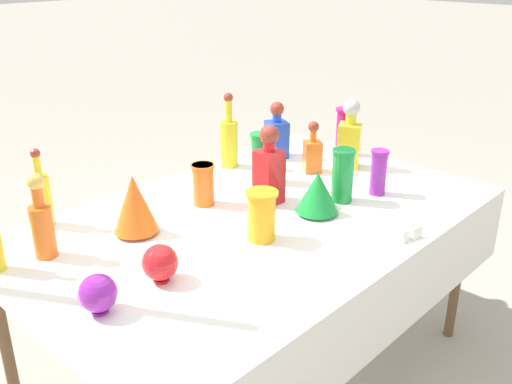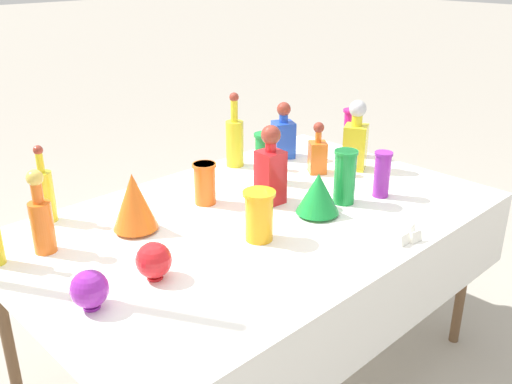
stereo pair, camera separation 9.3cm
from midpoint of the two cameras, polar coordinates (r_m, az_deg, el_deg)
name	(u,v)px [view 2 (the right image)]	position (r m, az deg, el deg)	size (l,w,h in m)	color
ground_plane	(256,373)	(2.62, 1.06, -17.64)	(40.00, 40.00, 0.00)	#A0998C
display_table	(263,231)	(2.20, 1.88, -3.93)	(1.87, 1.18, 0.76)	white
tall_bottle_1	(41,218)	(2.01, -19.46, -2.52)	(0.08, 0.08, 0.30)	orange
tall_bottle_2	(45,193)	(2.24, -19.28, -0.11)	(0.07, 0.07, 0.30)	yellow
tall_bottle_3	(235,139)	(2.68, -1.16, 5.27)	(0.08, 0.08, 0.35)	yellow
square_decanter_0	(318,153)	(2.63, 7.19, 3.87)	(0.11, 0.11, 0.24)	orange
square_decanter_1	(270,169)	(2.27, 2.63, 2.35)	(0.10, 0.10, 0.32)	red
square_decanter_2	(356,139)	(2.69, 10.92, 5.17)	(0.14, 0.14, 0.33)	yellow
square_decanter_3	(283,134)	(2.81, 3.70, 5.76)	(0.13, 0.13, 0.28)	blue
slender_vase_0	(205,182)	(2.28, -3.99, 0.99)	(0.10, 0.10, 0.17)	orange
slender_vase_1	(259,214)	(1.98, 1.65, -2.22)	(0.12, 0.12, 0.18)	orange
slender_vase_2	(345,175)	(2.31, 10.02, 1.63)	(0.09, 0.09, 0.22)	#198C38
slender_vase_3	(351,131)	(2.87, 10.37, 6.00)	(0.09, 0.09, 0.24)	#C61972
slender_vase_4	(382,173)	(2.41, 13.58, 1.86)	(0.07, 0.07, 0.19)	purple
slender_vase_5	(264,156)	(2.50, 1.92, 3.59)	(0.09, 0.09, 0.22)	#198C38
fluted_vase_0	(318,193)	(2.19, 7.43, -0.14)	(0.17, 0.17, 0.17)	#198C38
fluted_vase_1	(134,201)	(2.08, -10.87, -0.95)	(0.16, 0.16, 0.22)	orange
round_bowl_0	(154,260)	(1.79, -8.72, -6.78)	(0.11, 0.11, 0.12)	red
round_bowl_1	(90,289)	(1.68, -14.79, -9.39)	(0.11, 0.11, 0.12)	purple
price_tag_left	(417,237)	(2.09, 16.99, -4.32)	(0.05, 0.01, 0.04)	white
price_tag_center	(406,239)	(2.06, 15.98, -4.58)	(0.06, 0.01, 0.04)	white
price_tag_right	(412,230)	(2.15, 16.56, -3.65)	(0.05, 0.01, 0.03)	white
cardboard_box_behind_left	(140,245)	(3.35, -10.79, -5.21)	(0.57, 0.45, 0.38)	tan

